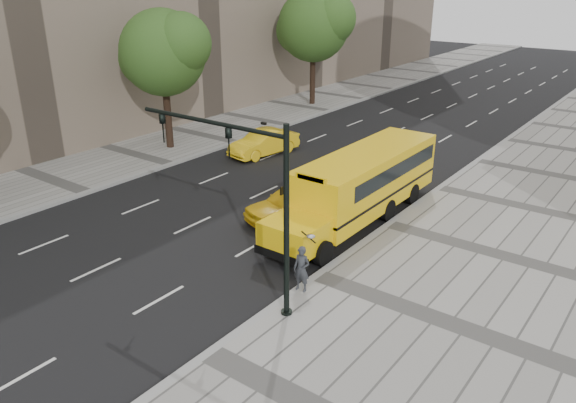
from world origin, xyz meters
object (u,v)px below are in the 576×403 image
Objects in this scene: pedestrian at (302,269)px; school_bus at (363,180)px; taxi_near at (291,203)px; taxi_far at (264,143)px; traffic_signal at (250,190)px; tree_c at (314,25)px; tree_b at (164,52)px.

school_bus is at bearing 96.32° from pedestrian.
school_bus is at bearing 59.81° from taxi_near.
taxi_far is 17.00m from traffic_signal.
school_bus is 10.64m from taxi_far.
school_bus is 1.81× the size of traffic_signal.
traffic_signal is (15.58, -26.37, -2.37)m from tree_c.
school_bus reaches higher than taxi_near.
tree_b is at bearing -144.42° from taxi_far.
pedestrian is at bearing -28.82° from tree_b.
taxi_far is at bearing 126.73° from pedestrian.
taxi_near is (12.39, -19.94, -5.72)m from tree_c.
traffic_signal is (-0.96, -1.45, 3.12)m from pedestrian.
tree_c is 2.02× the size of taxi_far.
tree_c is at bearing 121.91° from taxi_far.
pedestrian reaches higher than taxi_near.
tree_c reaches higher than school_bus.
tree_c is at bearing 89.96° from tree_b.
school_bus is at bearing -50.18° from tree_c.
tree_b is 1.96× the size of taxi_near.
pedestrian is (11.16, -11.73, 0.21)m from taxi_far.
taxi_far is (-7.01, 6.75, 0.02)m from taxi_near.
taxi_near is at bearing -18.42° from tree_b.
taxi_far is (-9.51, 4.67, -1.01)m from school_bus.
tree_b is at bearing 145.89° from traffic_signal.
school_bus is at bearing -7.85° from tree_b.
tree_c is 30.72m from traffic_signal.
pedestrian is (16.54, -24.91, -5.49)m from tree_c.
tree_c is 24.16m from taxi_near.
tree_b is 15.62m from school_bus.
pedestrian is at bearing -36.73° from taxi_far.
tree_b is at bearing 172.15° from school_bus.
taxi_near is 7.93m from traffic_signal.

